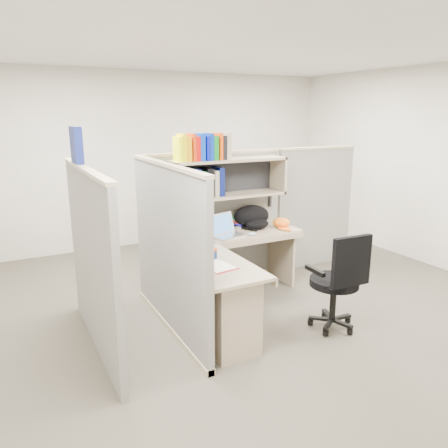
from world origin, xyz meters
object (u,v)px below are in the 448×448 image
backpack (254,217)px  task_chair (336,296)px  laptop (228,226)px  desk (230,289)px  snack_canister (212,253)px

backpack → task_chair: backpack is taller
laptop → task_chair: bearing=-78.2°
laptop → backpack: bearing=9.2°
desk → snack_canister: bearing=139.5°
desk → snack_canister: (-0.13, 0.11, 0.34)m
snack_canister → backpack: bearing=40.0°
backpack → snack_canister: size_ratio=4.49×
task_chair → desk: bearing=153.9°
backpack → desk: bearing=-138.2°
desk → task_chair: (0.92, -0.45, -0.09)m
snack_canister → task_chair: 1.27m
laptop → backpack: backpack is taller
backpack → snack_canister: 1.24m
laptop → task_chair: size_ratio=0.35×
laptop → snack_canister: 0.78m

